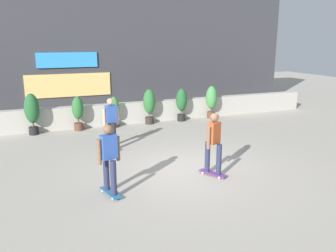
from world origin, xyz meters
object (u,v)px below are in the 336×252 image
(potted_plant_0, at_px, (32,111))
(potted_plant_2, at_px, (114,111))
(potted_plant_1, at_px, (78,111))
(skater_far_left, at_px, (214,142))
(skater_mid_plaza, at_px, (109,157))
(potted_plant_5, at_px, (211,100))
(skater_by_wall_left, at_px, (111,121))
(potted_plant_4, at_px, (181,102))
(potted_plant_3, at_px, (149,104))

(potted_plant_0, xyz_separation_m, potted_plant_2, (3.14, 0.00, -0.23))
(potted_plant_1, bearing_deg, skater_far_left, -67.21)
(potted_plant_0, distance_m, skater_mid_plaza, 6.57)
(potted_plant_5, relative_size, skater_by_wall_left, 0.88)
(potted_plant_5, xyz_separation_m, skater_by_wall_left, (-5.31, -2.87, 0.08))
(potted_plant_5, xyz_separation_m, skater_mid_plaza, (-6.18, -6.39, 0.08))
(potted_plant_4, bearing_deg, potted_plant_1, 180.00)
(potted_plant_0, bearing_deg, skater_by_wall_left, -50.51)
(potted_plant_3, xyz_separation_m, potted_plant_5, (3.00, 0.00, -0.01))
(potted_plant_1, bearing_deg, potted_plant_0, 180.00)
(potted_plant_3, height_order, skater_by_wall_left, skater_by_wall_left)
(potted_plant_5, bearing_deg, skater_mid_plaza, -134.01)
(potted_plant_2, relative_size, potted_plant_3, 0.85)
(skater_far_left, height_order, skater_mid_plaza, same)
(potted_plant_2, relative_size, skater_mid_plaza, 0.75)
(potted_plant_5, bearing_deg, potted_plant_4, 180.00)
(potted_plant_1, relative_size, potted_plant_3, 0.91)
(potted_plant_3, xyz_separation_m, skater_far_left, (-0.37, -6.22, 0.07))
(potted_plant_5, distance_m, skater_by_wall_left, 6.04)
(potted_plant_4, bearing_deg, potted_plant_2, 180.00)
(potted_plant_0, relative_size, potted_plant_3, 1.05)
(potted_plant_1, bearing_deg, skater_by_wall_left, -76.74)
(potted_plant_2, distance_m, skater_far_left, 6.33)
(potted_plant_2, height_order, skater_mid_plaza, skater_mid_plaza)
(potted_plant_0, bearing_deg, skater_mid_plaza, -76.80)
(potted_plant_3, distance_m, skater_far_left, 6.23)
(skater_far_left, bearing_deg, potted_plant_0, 124.65)
(skater_by_wall_left, bearing_deg, potted_plant_1, 103.26)
(potted_plant_0, bearing_deg, skater_far_left, -55.35)
(potted_plant_5, height_order, skater_mid_plaza, skater_mid_plaza)
(skater_mid_plaza, bearing_deg, potted_plant_5, 45.99)
(potted_plant_0, distance_m, potted_plant_1, 1.69)
(skater_far_left, distance_m, skater_by_wall_left, 3.88)
(potted_plant_4, bearing_deg, potted_plant_0, 180.00)
(potted_plant_1, distance_m, skater_mid_plaza, 6.40)
(potted_plant_3, bearing_deg, potted_plant_5, 0.00)
(potted_plant_0, height_order, skater_mid_plaza, skater_mid_plaza)
(skater_far_left, relative_size, skater_by_wall_left, 1.00)
(potted_plant_0, distance_m, potted_plant_5, 7.68)
(potted_plant_2, bearing_deg, potted_plant_1, -180.00)
(potted_plant_0, xyz_separation_m, potted_plant_4, (6.18, -0.00, -0.09))
(potted_plant_1, distance_m, skater_by_wall_left, 2.95)
(potted_plant_4, bearing_deg, skater_far_left, -106.79)
(potted_plant_5, distance_m, skater_far_left, 7.08)
(potted_plant_1, height_order, potted_plant_4, potted_plant_4)
(skater_far_left, xyz_separation_m, skater_by_wall_left, (-1.94, 3.36, 0.00))
(skater_by_wall_left, bearing_deg, potted_plant_0, 129.49)
(skater_by_wall_left, bearing_deg, potted_plant_3, 51.11)
(skater_by_wall_left, xyz_separation_m, skater_mid_plaza, (-0.86, -3.53, 0.00))
(skater_mid_plaza, bearing_deg, potted_plant_3, 63.61)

